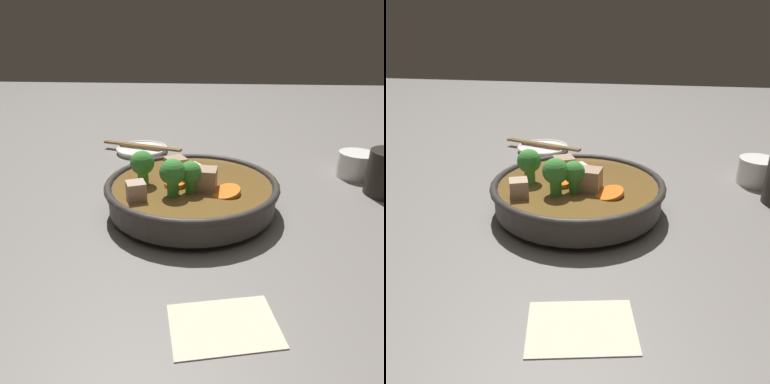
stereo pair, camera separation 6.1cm
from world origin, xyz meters
TOP-DOWN VIEW (x-y plane):
  - ground_plane at (0.00, 0.00)m, footprint 3.00×3.00m
  - stirfry_bowl at (-0.00, -0.00)m, footprint 0.28×0.28m
  - side_saucer at (-0.14, 0.30)m, footprint 0.12×0.12m
  - tea_cup at (0.32, 0.18)m, footprint 0.07×0.07m
  - napkin at (0.05, -0.26)m, footprint 0.12×0.10m
  - chopsticks_pair at (-0.14, 0.30)m, footprint 0.20×0.07m

SIDE VIEW (x-z plane):
  - ground_plane at x=0.00m, z-range 0.00..0.00m
  - napkin at x=0.05m, z-range 0.00..0.00m
  - side_saucer at x=-0.14m, z-range 0.00..0.01m
  - chopsticks_pair at x=-0.14m, z-range 0.01..0.02m
  - tea_cup at x=0.32m, z-range 0.00..0.05m
  - stirfry_bowl at x=0.00m, z-range -0.02..0.09m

